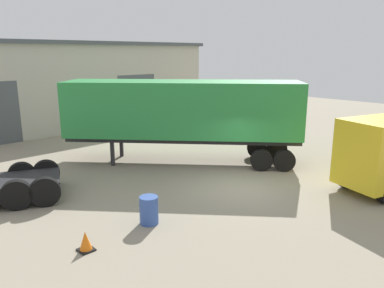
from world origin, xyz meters
TOP-DOWN VIEW (x-y plane):
  - ground_plane at (0.00, 0.00)m, footprint 60.00×60.00m
  - warehouse_building at (0.00, 18.94)m, footprint 23.12×10.40m
  - container_trailer_green at (0.72, 4.17)m, footprint 9.14×9.74m
  - gravel_pile at (8.36, 7.10)m, footprint 2.70×2.70m
  - oil_drum at (-4.59, -0.05)m, footprint 0.58×0.58m
  - traffic_cone at (-6.82, -0.20)m, footprint 0.40×0.40m

SIDE VIEW (x-z plane):
  - ground_plane at x=0.00m, z-range 0.00..0.00m
  - traffic_cone at x=-6.82m, z-range -0.02..0.53m
  - oil_drum at x=-4.59m, z-range 0.00..0.88m
  - gravel_pile at x=8.36m, z-range 0.00..1.26m
  - container_trailer_green at x=0.72m, z-range 0.56..4.44m
  - warehouse_building at x=0.00m, z-range 0.01..5.92m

